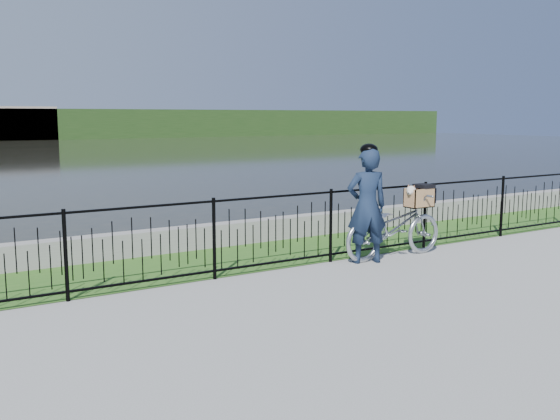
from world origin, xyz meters
TOP-DOWN VIEW (x-y plane):
  - ground at (0.00, 0.00)m, footprint 120.00×120.00m
  - grass_strip at (0.00, 2.60)m, footprint 60.00×2.00m
  - quay_wall at (0.00, 3.60)m, footprint 60.00×0.30m
  - fence at (0.00, 1.60)m, footprint 14.00×0.06m
  - far_building_right at (6.00, 58.50)m, footprint 6.00×3.00m
  - bicycle_rig at (2.06, 1.32)m, footprint 1.93×0.67m
  - cyclist at (1.45, 1.28)m, footprint 0.74×0.60m

SIDE VIEW (x-z plane):
  - ground at x=0.00m, z-range 0.00..0.00m
  - grass_strip at x=0.00m, z-range 0.00..0.01m
  - quay_wall at x=0.00m, z-range 0.00..0.40m
  - bicycle_rig at x=2.06m, z-range -0.07..1.10m
  - fence at x=0.00m, z-range 0.00..1.15m
  - cyclist at x=1.45m, z-range -0.01..1.83m
  - far_building_right at x=6.00m, z-range 0.00..3.20m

